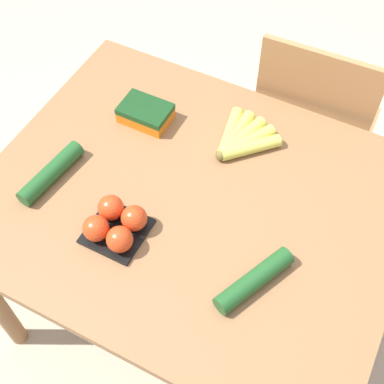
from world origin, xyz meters
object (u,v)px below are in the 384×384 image
(chair, at_px, (311,131))
(cucumber_far, at_px, (51,173))
(carrot_bag, at_px, (145,112))
(cucumber_near, at_px, (254,280))
(tomato_pack, at_px, (115,224))
(banana_bunch, at_px, (240,139))

(chair, distance_m, cucumber_far, 0.98)
(carrot_bag, relative_size, cucumber_near, 0.67)
(chair, relative_size, tomato_pack, 6.09)
(chair, bearing_deg, cucumber_near, 94.36)
(cucumber_near, bearing_deg, cucumber_far, 176.05)
(chair, xyz_separation_m, tomato_pack, (-0.30, -0.82, 0.30))
(tomato_pack, distance_m, cucumber_far, 0.27)
(chair, xyz_separation_m, carrot_bag, (-0.44, -0.43, 0.29))
(banana_bunch, relative_size, tomato_pack, 1.32)
(tomato_pack, bearing_deg, banana_bunch, 69.15)
(banana_bunch, relative_size, cucumber_near, 0.89)
(banana_bunch, xyz_separation_m, carrot_bag, (-0.30, -0.04, 0.01))
(tomato_pack, xyz_separation_m, cucumber_near, (0.38, 0.03, -0.01))
(chair, bearing_deg, carrot_bag, 42.99)
(carrot_bag, xyz_separation_m, cucumber_far, (-0.12, -0.32, -0.01))
(cucumber_far, bearing_deg, carrot_bag, 68.85)
(cucumber_near, bearing_deg, carrot_bag, 144.96)
(tomato_pack, relative_size, carrot_bag, 1.01)
(chair, distance_m, tomato_pack, 0.92)
(carrot_bag, bearing_deg, chair, 44.73)
(banana_bunch, distance_m, cucumber_near, 0.46)
(banana_bunch, distance_m, tomato_pack, 0.46)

